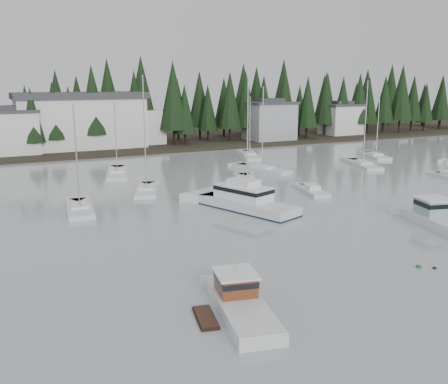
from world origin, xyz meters
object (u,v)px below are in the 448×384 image
object	(u,v)px
harbor_inn	(91,121)
house_west	(12,131)
sailboat_1	(363,165)
sailboat_8	(80,210)
house_east_b	(341,118)
lobster_boat_brown	(240,305)
house_east_a	(270,120)
cabin_cruiser_center	(246,203)
sailboat_5	(262,170)
runabout_1	(312,192)
sailboat_4	(147,191)
sailboat_2	(247,183)
sailboat_6	(376,157)
sailboat_10	(250,156)
sailboat_0	(117,174)
lobster_boat_teal	(441,221)
runabout_2	(448,177)

from	to	relation	value
harbor_inn	house_west	bearing A→B (deg)	-167.48
sailboat_1	sailboat_8	bearing A→B (deg)	119.57
house_east_b	lobster_boat_brown	world-z (taller)	house_east_b
house_east_a	cabin_cruiser_center	xyz separation A→B (m)	(-34.25, -51.65, -4.14)
sailboat_5	runabout_1	bearing A→B (deg)	157.08
sailboat_1	house_west	bearing A→B (deg)	73.01
harbor_inn	sailboat_4	xyz separation A→B (m)	(-2.28, -42.82, -5.68)
sailboat_2	cabin_cruiser_center	bearing A→B (deg)	173.81
lobster_boat_brown	sailboat_8	distance (m)	29.05
sailboat_2	sailboat_6	size ratio (longest dim) A/B	1.06
house_east_a	sailboat_10	distance (m)	23.86
sailboat_0	sailboat_2	distance (m)	20.16
house_west	sailboat_5	distance (m)	47.05
house_west	sailboat_2	world-z (taller)	sailboat_2
cabin_cruiser_center	sailboat_6	distance (m)	45.38
sailboat_1	sailboat_10	bearing A→B (deg)	52.43
cabin_cruiser_center	house_east_a	bearing A→B (deg)	-53.64
sailboat_0	sailboat_1	distance (m)	39.37
harbor_inn	lobster_boat_teal	distance (m)	72.50
sailboat_10	sailboat_2	bearing A→B (deg)	170.83
house_west	lobster_boat_teal	size ratio (longest dim) A/B	1.02
sailboat_1	runabout_1	distance (m)	23.27
harbor_inn	runabout_2	size ratio (longest dim) A/B	5.38
runabout_1	harbor_inn	bearing A→B (deg)	30.27
house_east_b	house_east_a	bearing A→B (deg)	-174.81
house_west	lobster_boat_brown	world-z (taller)	house_west
sailboat_8	runabout_1	distance (m)	27.85
house_west	sailboat_10	bearing A→B (deg)	-25.85
sailboat_4	runabout_1	bearing A→B (deg)	-97.55
house_west	sailboat_1	xyz separation A→B (m)	(50.55, -36.18, -4.58)
lobster_boat_teal	sailboat_6	bearing A→B (deg)	-21.39
sailboat_6	sailboat_2	bearing A→B (deg)	127.90
house_east_a	harbor_inn	distance (m)	39.21
house_east_b	sailboat_8	world-z (taller)	sailboat_8
house_west	sailboat_6	size ratio (longest dim) A/B	0.70
lobster_boat_teal	sailboat_4	xyz separation A→B (m)	(-20.38, 27.19, -0.49)
house_east_b	cabin_cruiser_center	distance (m)	77.82
sailboat_0	house_east_a	bearing A→B (deg)	-43.53
house_east_a	lobster_boat_teal	xyz separation A→B (m)	(-20.86, -65.67, -4.32)
sailboat_4	sailboat_8	world-z (taller)	sailboat_4
house_east_b	sailboat_2	bearing A→B (deg)	-140.07
cabin_cruiser_center	sailboat_8	world-z (taller)	sailboat_8
house_west	sailboat_1	distance (m)	62.34
house_west	house_east_b	world-z (taller)	house_west
sailboat_1	sailboat_2	distance (m)	24.21
house_west	sailboat_10	world-z (taller)	sailboat_10
sailboat_8	runabout_1	size ratio (longest dim) A/B	1.69
lobster_boat_brown	sailboat_2	xyz separation A→B (m)	(19.07, 33.78, -0.38)
lobster_boat_brown	sailboat_1	distance (m)	57.25
sailboat_5	sailboat_10	size ratio (longest dim) A/B	1.17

